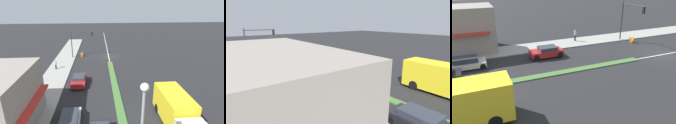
# 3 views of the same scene
# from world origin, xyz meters

# --- Properties ---
(ground_plane) EXTENTS (160.00, 160.00, 0.00)m
(ground_plane) POSITION_xyz_m (0.00, 18.00, 0.00)
(ground_plane) COLOR #232326
(sidewalk_right) EXTENTS (4.00, 73.00, 0.12)m
(sidewalk_right) POSITION_xyz_m (9.00, 18.50, 0.06)
(sidewalk_right) COLOR #9E9B93
(sidewalk_right) RESTS_ON ground
(lane_marking_center) EXTENTS (0.16, 60.00, 0.01)m
(lane_marking_center) POSITION_xyz_m (0.00, 0.00, 0.00)
(lane_marking_center) COLOR beige
(lane_marking_center) RESTS_ON ground
(building_corner_store) EXTENTS (6.36, 7.95, 5.59)m
(building_corner_store) POSITION_xyz_m (10.97, 22.31, 2.92)
(building_corner_store) COLOR gray
(building_corner_store) RESTS_ON sidewalk_right
(traffic_signal_main) EXTENTS (4.59, 0.34, 5.60)m
(traffic_signal_main) POSITION_xyz_m (6.12, 0.56, 3.90)
(traffic_signal_main) COLOR #333338
(traffic_signal_main) RESTS_ON sidewalk_right
(pedestrian) EXTENTS (0.34, 0.34, 1.63)m
(pedestrian) POSITION_xyz_m (9.53, 7.18, 0.98)
(pedestrian) COLOR #282D42
(pedestrian) RESTS_ON sidewalk_right
(warning_aframe_sign) EXTENTS (0.45, 0.53, 0.84)m
(warning_aframe_sign) POSITION_xyz_m (5.70, -0.05, 0.43)
(warning_aframe_sign) COLOR orange
(warning_aframe_sign) RESTS_ON ground
(delivery_truck) EXTENTS (2.44, 7.50, 2.87)m
(delivery_truck) POSITION_xyz_m (-5.00, 22.70, 1.47)
(delivery_truck) COLOR silver
(delivery_truck) RESTS_ON ground
(van_white) EXTENTS (1.85, 4.44, 1.26)m
(van_white) POSITION_xyz_m (5.00, 22.27, 0.60)
(van_white) COLOR silver
(van_white) RESTS_ON ground
(sedan_dark) EXTENTS (1.90, 4.34, 1.27)m
(sedan_dark) POSITION_xyz_m (2.20, 24.62, 0.62)
(sedan_dark) COLOR black
(sedan_dark) RESTS_ON ground
(hatchback_red) EXTENTS (1.90, 3.84, 1.27)m
(hatchback_red) POSITION_xyz_m (5.00, 13.23, 0.63)
(hatchback_red) COLOR #AD1E1E
(hatchback_red) RESTS_ON ground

